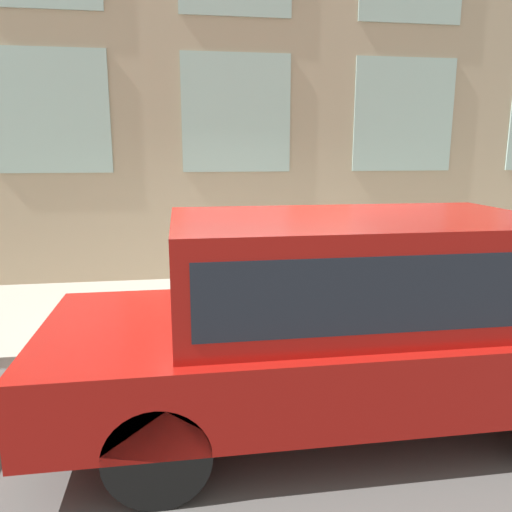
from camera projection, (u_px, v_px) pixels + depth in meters
The scene contains 5 objects.
ground_plane at pixel (268, 352), 5.54m from camera, with size 80.00×80.00×0.00m, color #514F4C.
sidewalk at pixel (250, 307), 6.96m from camera, with size 2.97×60.00×0.12m.
fire_hydrant at pixel (277, 293), 6.04m from camera, with size 0.33×0.44×0.74m.
person at pixel (236, 253), 6.23m from camera, with size 0.33×0.22×1.37m.
parked_truck_red_near at pixel (347, 306), 4.03m from camera, with size 1.88×4.64×1.70m.
Camera 1 is at (-5.12, 0.92, 2.21)m, focal length 35.00 mm.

